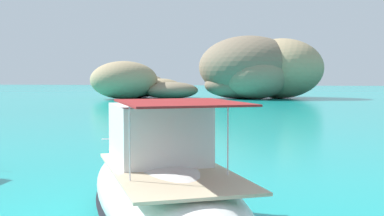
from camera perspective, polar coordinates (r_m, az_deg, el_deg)
islet_large at (r=81.66m, az=7.81°, el=4.34°), size 25.17×21.54×10.26m
islet_small at (r=81.15m, az=-5.73°, el=2.71°), size 19.77×19.46×5.99m
motorboat_white at (r=11.44m, az=-3.53°, el=-9.13°), size 6.89×9.84×3.00m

